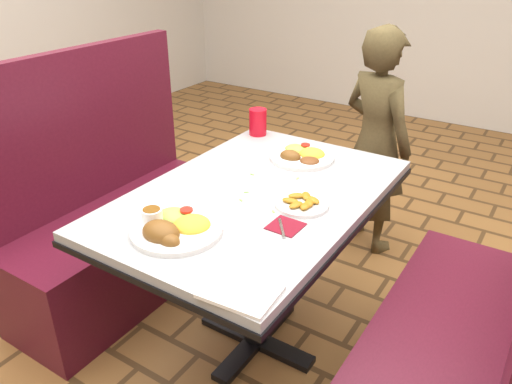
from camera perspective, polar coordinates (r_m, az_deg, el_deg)
dining_table at (r=1.92m, az=0.00°, el=-2.56°), size 0.81×1.21×0.75m
booth_bench_left at (r=2.55m, az=-15.31°, el=-4.01°), size 0.47×1.20×1.17m
booth_bench_right at (r=1.90m, az=21.77°, el=-17.52°), size 0.47×1.20×1.17m
diner_person at (r=2.78m, az=13.52°, el=5.49°), size 0.53×0.45×1.23m
near_dinner_plate at (r=1.63m, az=-9.36°, el=-3.58°), size 0.30×0.30×0.09m
far_dinner_plate at (r=2.16m, az=5.35°, el=4.46°), size 0.28×0.28×0.07m
plantain_plate at (r=1.78m, az=5.28°, el=-1.25°), size 0.19×0.19×0.03m
maroon_napkin at (r=1.66m, az=3.40°, el=-3.92°), size 0.11×0.11×0.00m
spoon_utensil at (r=1.64m, az=2.95°, el=-4.12°), size 0.08×0.10×0.00m
red_tumbler at (r=2.42m, az=0.22°, el=8.02°), size 0.08×0.08×0.13m
paper_napkin at (r=1.36m, az=-1.81°, el=-11.31°), size 0.21×0.16×0.01m
knife_utensil at (r=1.63m, az=-8.75°, el=-4.30°), size 0.06×0.18×0.00m
fork_utensil at (r=1.67m, az=-7.85°, el=-3.59°), size 0.03×0.15×0.00m
lettuce_shreds at (r=1.90m, az=1.99°, el=0.42°), size 0.28×0.32×0.00m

